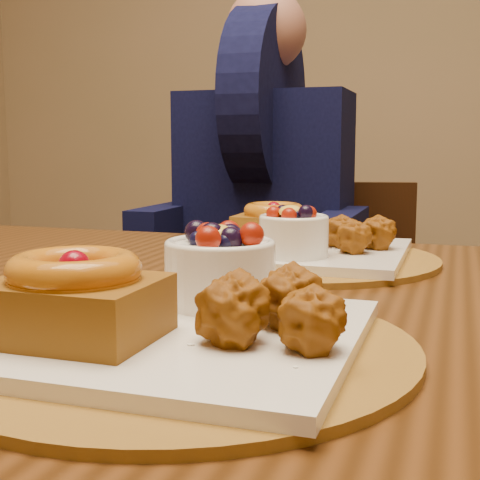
# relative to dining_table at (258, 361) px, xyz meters

# --- Properties ---
(dining_table) EXTENTS (1.60, 0.90, 0.76)m
(dining_table) POSITION_rel_dining_table_xyz_m (0.00, 0.00, 0.00)
(dining_table) COLOR #361C09
(dining_table) RESTS_ON ground
(place_setting_near) EXTENTS (0.38, 0.38, 0.09)m
(place_setting_near) POSITION_rel_dining_table_xyz_m (-0.00, -0.21, 0.11)
(place_setting_near) COLOR #603612
(place_setting_near) RESTS_ON dining_table
(place_setting_far) EXTENTS (0.38, 0.38, 0.09)m
(place_setting_far) POSITION_rel_dining_table_xyz_m (-0.00, 0.21, 0.10)
(place_setting_far) COLOR #603612
(place_setting_far) RESTS_ON dining_table
(chair_far) EXTENTS (0.47, 0.47, 0.82)m
(chair_far) POSITION_rel_dining_table_xyz_m (-0.07, 0.94, -0.22)
(chair_far) COLOR black
(chair_far) RESTS_ON ground
(diner) EXTENTS (0.49, 0.48, 0.81)m
(diner) POSITION_rel_dining_table_xyz_m (-0.24, 0.85, 0.18)
(diner) COLOR black
(diner) RESTS_ON ground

